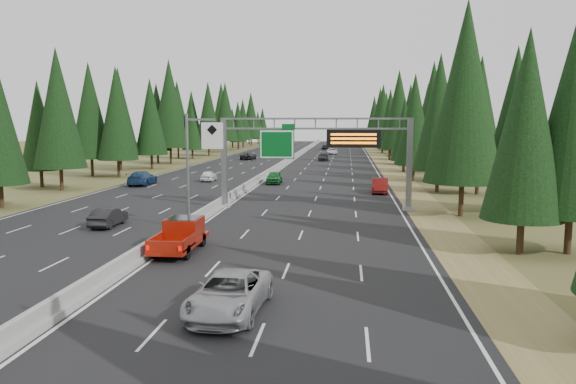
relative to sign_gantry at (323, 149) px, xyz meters
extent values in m
cube|color=black|center=(-8.92, 45.12, -5.23)|extent=(32.00, 260.00, 0.08)
cube|color=olive|center=(8.88, 45.12, -5.24)|extent=(3.60, 260.00, 0.06)
cube|color=brown|center=(-26.72, 45.12, -5.24)|extent=(3.60, 260.00, 0.06)
cube|color=gray|center=(-8.92, 45.12, -5.04)|extent=(0.70, 260.00, 0.30)
cube|color=gray|center=(-8.92, 45.12, -4.64)|extent=(0.30, 260.00, 0.60)
cube|color=slate|center=(-8.57, 0.12, -1.29)|extent=(0.45, 0.45, 7.80)
cube|color=gray|center=(-8.57, 0.12, -5.04)|extent=(0.90, 0.90, 0.30)
cube|color=slate|center=(7.28, 0.12, -1.29)|extent=(0.45, 0.45, 7.80)
cube|color=gray|center=(7.28, 0.12, -5.04)|extent=(0.90, 0.90, 0.30)
cube|color=slate|center=(-0.64, 0.12, 2.53)|extent=(15.85, 0.35, 0.16)
cube|color=slate|center=(-0.64, 0.12, 1.69)|extent=(15.85, 0.35, 0.16)
cube|color=#054C19|center=(-3.92, -0.13, 0.36)|extent=(3.00, 0.10, 2.50)
cube|color=silver|center=(-3.92, -0.19, 0.36)|extent=(2.85, 0.02, 2.35)
cube|color=#054C19|center=(-2.92, -0.13, 1.86)|extent=(1.10, 0.10, 0.45)
cube|color=black|center=(2.58, -0.18, 0.86)|extent=(4.50, 0.40, 1.50)
cube|color=orange|center=(2.58, -0.40, 1.21)|extent=(3.80, 0.02, 0.18)
cube|color=orange|center=(2.58, -0.40, 0.86)|extent=(3.80, 0.02, 0.18)
cube|color=orange|center=(2.58, -0.40, 0.51)|extent=(3.80, 0.02, 0.18)
cylinder|color=slate|center=(-8.92, -9.88, -1.19)|extent=(0.20, 0.20, 8.00)
cube|color=gray|center=(-8.92, -9.88, -5.09)|extent=(0.50, 0.50, 0.20)
cube|color=slate|center=(-7.92, -9.88, 2.41)|extent=(2.00, 0.15, 0.15)
cube|color=silver|center=(-7.12, -10.00, 1.31)|extent=(1.50, 0.06, 1.80)
cylinder|color=black|center=(11.93, -15.16, -4.25)|extent=(0.40, 0.40, 2.03)
cone|color=black|center=(11.93, -15.16, 2.09)|extent=(4.57, 4.57, 10.66)
cylinder|color=black|center=(14.69, -14.73, -4.14)|extent=(0.40, 0.40, 2.25)
cone|color=black|center=(14.69, -14.73, 2.89)|extent=(5.06, 5.06, 11.82)
cylinder|color=black|center=(11.19, -2.06, -3.91)|extent=(0.40, 0.40, 2.72)
cone|color=black|center=(11.19, -2.06, 4.58)|extent=(6.11, 6.11, 14.27)
cylinder|color=black|center=(15.81, 0.57, -4.17)|extent=(0.40, 0.40, 2.20)
cone|color=black|center=(15.81, 0.57, 2.72)|extent=(4.96, 4.96, 11.57)
cylinder|color=black|center=(11.76, 13.75, -4.08)|extent=(0.40, 0.40, 2.37)
cone|color=black|center=(11.76, 13.75, 3.31)|extent=(5.33, 5.33, 12.43)
cylinder|color=black|center=(15.64, 12.30, -4.12)|extent=(0.40, 0.40, 2.29)
cone|color=black|center=(15.64, 12.30, 3.03)|extent=(5.15, 5.15, 12.02)
cylinder|color=black|center=(10.44, 24.55, -4.18)|extent=(0.40, 0.40, 2.18)
cone|color=black|center=(10.44, 24.55, 2.64)|extent=(4.91, 4.91, 11.45)
cylinder|color=black|center=(15.90, 25.26, -3.93)|extent=(0.40, 0.40, 2.68)
cone|color=black|center=(15.90, 25.26, 4.44)|extent=(6.02, 6.02, 14.06)
cylinder|color=black|center=(10.53, 37.87, -4.37)|extent=(0.40, 0.40, 1.80)
cone|color=black|center=(10.53, 37.87, 1.26)|extent=(4.05, 4.05, 9.46)
cylinder|color=black|center=(14.67, 38.24, -3.94)|extent=(0.40, 0.40, 2.65)
cone|color=black|center=(14.67, 38.24, 4.33)|extent=(5.96, 5.96, 13.90)
cylinder|color=black|center=(11.01, 53.63, -3.93)|extent=(0.40, 0.40, 2.68)
cone|color=black|center=(11.01, 53.63, 4.43)|extent=(6.02, 6.02, 14.05)
cylinder|color=black|center=(15.60, 50.79, -4.14)|extent=(0.40, 0.40, 2.26)
cone|color=black|center=(15.60, 50.79, 2.93)|extent=(5.09, 5.09, 11.87)
cylinder|color=black|center=(10.44, 65.71, -4.14)|extent=(0.40, 0.40, 2.27)
cone|color=black|center=(10.44, 65.71, 2.94)|extent=(5.10, 5.10, 11.89)
cylinder|color=black|center=(14.35, 65.94, -4.06)|extent=(0.40, 0.40, 2.43)
cone|color=black|center=(14.35, 65.94, 3.53)|extent=(5.46, 5.46, 12.74)
cylinder|color=black|center=(11.66, 78.16, -4.36)|extent=(0.40, 0.40, 1.82)
cone|color=black|center=(11.66, 78.16, 1.35)|extent=(4.11, 4.11, 9.58)
cylinder|color=black|center=(14.18, 79.27, -4.19)|extent=(0.40, 0.40, 2.15)
cone|color=black|center=(14.18, 79.27, 2.52)|extent=(4.84, 4.84, 11.28)
cylinder|color=black|center=(10.55, 90.62, -3.93)|extent=(0.40, 0.40, 2.68)
cone|color=black|center=(10.55, 90.62, 4.44)|extent=(6.03, 6.03, 14.06)
cylinder|color=black|center=(14.67, 89.18, -3.85)|extent=(0.40, 0.40, 2.85)
cone|color=black|center=(14.67, 89.18, 5.05)|extent=(6.41, 6.41, 14.95)
cylinder|color=black|center=(10.54, 102.96, -3.94)|extent=(0.40, 0.40, 2.66)
cone|color=black|center=(10.54, 102.96, 4.39)|extent=(5.99, 5.99, 13.99)
cylinder|color=black|center=(15.87, 103.32, -4.05)|extent=(0.40, 0.40, 2.44)
cone|color=black|center=(15.87, 103.32, 3.56)|extent=(5.48, 5.48, 12.79)
cylinder|color=black|center=(11.59, 116.26, -4.03)|extent=(0.40, 0.40, 2.48)
cone|color=black|center=(11.59, 116.26, 3.70)|extent=(5.57, 5.57, 13.00)
cylinder|color=black|center=(15.54, 116.06, -4.31)|extent=(0.40, 0.40, 1.93)
cone|color=black|center=(15.54, 116.06, 1.72)|extent=(4.33, 4.33, 10.11)
cylinder|color=black|center=(11.84, 132.58, -4.03)|extent=(0.40, 0.40, 2.48)
cone|color=black|center=(11.84, 132.58, 3.72)|extent=(5.58, 5.58, 13.02)
cylinder|color=black|center=(14.37, 131.62, -4.30)|extent=(0.40, 0.40, 1.95)
cone|color=black|center=(14.37, 131.62, 1.79)|extent=(4.38, 4.38, 10.22)
cylinder|color=black|center=(10.93, 143.79, -3.96)|extent=(0.40, 0.40, 2.62)
cone|color=black|center=(10.93, 143.79, 4.22)|extent=(5.89, 5.89, 13.74)
cylinder|color=black|center=(14.84, 143.56, -3.86)|extent=(0.40, 0.40, 2.83)
cone|color=black|center=(14.84, 143.56, 4.98)|extent=(6.36, 6.36, 14.84)
cylinder|color=black|center=(11.06, 157.49, -4.22)|extent=(0.40, 0.40, 2.10)
cone|color=black|center=(11.06, 157.49, 2.36)|extent=(4.73, 4.73, 11.04)
cylinder|color=black|center=(15.68, 156.01, -3.90)|extent=(0.40, 0.40, 2.74)
cone|color=black|center=(15.68, 156.01, 4.66)|extent=(6.16, 6.16, 14.38)
cylinder|color=black|center=(-27.94, -2.07, -4.19)|extent=(0.40, 0.40, 2.15)
cylinder|color=black|center=(-29.31, 10.98, -4.02)|extent=(0.40, 0.40, 2.50)
cone|color=black|center=(-29.31, 10.98, 3.78)|extent=(5.62, 5.62, 13.11)
cylinder|color=black|center=(-33.33, 13.95, -4.28)|extent=(0.40, 0.40, 1.97)
cone|color=black|center=(-33.33, 13.95, 1.88)|extent=(4.43, 4.43, 10.35)
cylinder|color=black|center=(-29.02, 25.97, -4.06)|extent=(0.40, 0.40, 2.41)
cone|color=black|center=(-29.02, 25.97, 3.48)|extent=(5.43, 5.43, 12.67)
cylinder|color=black|center=(-33.25, 26.90, -4.01)|extent=(0.40, 0.40, 2.52)
cone|color=black|center=(-33.25, 26.90, 3.88)|extent=(5.68, 5.68, 13.24)
cylinder|color=black|center=(-29.33, 39.99, -4.11)|extent=(0.40, 0.40, 2.32)
cone|color=black|center=(-29.33, 39.99, 3.16)|extent=(5.23, 5.23, 12.20)
cylinder|color=black|center=(-33.55, 37.59, -3.99)|extent=(0.40, 0.40, 2.57)
cone|color=black|center=(-33.55, 37.59, 4.03)|extent=(5.77, 5.77, 13.47)
cylinder|color=black|center=(-29.70, 51.04, -3.77)|extent=(0.40, 0.40, 2.99)
cone|color=black|center=(-29.70, 51.04, 5.57)|extent=(6.73, 6.73, 15.69)
cylinder|color=black|center=(-32.61, 52.48, -4.10)|extent=(0.40, 0.40, 2.35)
cone|color=black|center=(-32.61, 52.48, 3.23)|extent=(5.28, 5.28, 12.31)
cylinder|color=black|center=(-29.79, 65.73, -4.33)|extent=(0.40, 0.40, 1.88)
cone|color=black|center=(-29.79, 65.73, 1.56)|extent=(4.24, 4.24, 9.89)
cylinder|color=black|center=(-33.12, 66.80, -3.98)|extent=(0.40, 0.40, 2.58)
cone|color=black|center=(-33.12, 66.80, 4.09)|extent=(5.81, 5.81, 13.55)
cylinder|color=black|center=(-28.90, 76.09, -3.95)|extent=(0.40, 0.40, 2.64)
cone|color=black|center=(-28.90, 76.09, 4.31)|extent=(5.95, 5.95, 13.88)
cylinder|color=black|center=(-33.45, 78.65, -4.08)|extent=(0.40, 0.40, 2.37)
cone|color=black|center=(-33.45, 78.65, 3.34)|extent=(5.34, 5.34, 12.47)
cylinder|color=black|center=(-28.57, 92.26, -3.87)|extent=(0.40, 0.40, 2.81)
cone|color=black|center=(-28.57, 92.26, 4.91)|extent=(6.32, 6.32, 14.74)
cylinder|color=black|center=(-32.80, 91.65, -4.10)|extent=(0.40, 0.40, 2.34)
cone|color=black|center=(-32.80, 91.65, 3.22)|extent=(5.27, 5.27, 12.30)
cylinder|color=black|center=(-27.95, 105.51, -4.20)|extent=(0.40, 0.40, 2.13)
cone|color=black|center=(-27.95, 105.51, 2.46)|extent=(4.80, 4.80, 11.20)
cylinder|color=black|center=(-32.13, 103.60, -3.81)|extent=(0.40, 0.40, 2.93)
cone|color=black|center=(-32.13, 103.60, 5.34)|extent=(6.58, 6.58, 15.36)
cylinder|color=black|center=(-28.71, 116.81, -4.12)|extent=(0.40, 0.40, 2.30)
cone|color=black|center=(-28.71, 116.81, 3.09)|extent=(5.19, 5.19, 12.10)
cylinder|color=black|center=(-32.18, 118.25, -4.32)|extent=(0.40, 0.40, 1.90)
cone|color=black|center=(-32.18, 118.25, 1.63)|extent=(4.28, 4.28, 9.99)
cylinder|color=black|center=(-28.33, 128.85, -3.91)|extent=(0.40, 0.40, 2.72)
cone|color=black|center=(-28.33, 128.85, 4.59)|extent=(6.12, 6.12, 14.28)
cylinder|color=black|center=(-32.85, 130.55, -4.28)|extent=(0.40, 0.40, 1.97)
cone|color=black|center=(-32.85, 130.55, 1.88)|extent=(4.44, 4.44, 10.35)
cylinder|color=black|center=(-28.21, 141.90, -4.36)|extent=(0.40, 0.40, 1.83)
cone|color=black|center=(-28.21, 141.90, 1.35)|extent=(4.11, 4.11, 9.58)
cylinder|color=black|center=(-31.92, 145.42, -4.23)|extent=(0.40, 0.40, 2.08)
cone|color=black|center=(-31.92, 145.42, 2.26)|extent=(4.67, 4.67, 10.91)
cylinder|color=black|center=(-29.01, 157.56, -4.24)|extent=(0.40, 0.40, 2.06)
cone|color=black|center=(-29.01, 157.56, 2.21)|extent=(4.64, 4.64, 10.83)
cylinder|color=black|center=(-33.01, 156.34, -4.29)|extent=(0.40, 0.40, 1.96)
cone|color=black|center=(-33.01, 156.34, 1.85)|extent=(4.42, 4.42, 10.31)
imported|color=#9D9EA2|center=(-2.43, -26.88, -4.41)|extent=(2.90, 5.74, 1.56)
cylinder|color=black|center=(-8.28, -18.71, -4.78)|extent=(0.31, 0.82, 0.82)
cylinder|color=black|center=(-6.55, -18.71, -4.78)|extent=(0.31, 0.82, 0.82)
cylinder|color=black|center=(-8.28, -15.35, -4.78)|extent=(0.31, 0.82, 0.82)
cylinder|color=black|center=(-6.55, -15.35, -4.78)|extent=(0.31, 0.82, 0.82)
cube|color=maroon|center=(-7.42, -16.98, -4.63)|extent=(2.04, 5.71, 0.31)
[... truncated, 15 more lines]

